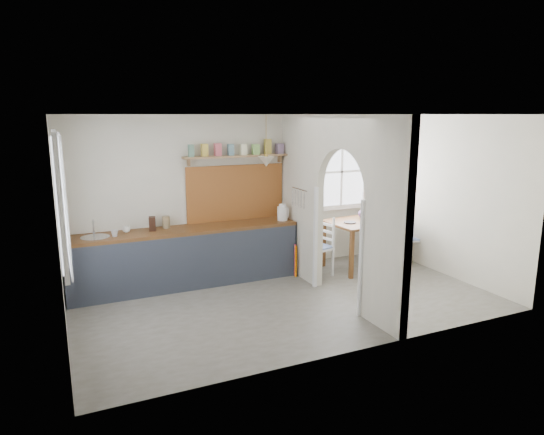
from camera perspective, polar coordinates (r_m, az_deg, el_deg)
name	(u,v)px	position (r m, az deg, el deg)	size (l,w,h in m)	color
floor	(289,302)	(6.96, 2.06, -9.91)	(5.80, 3.20, 0.01)	slate
ceiling	(291,114)	(6.45, 2.24, 12.04)	(5.80, 3.20, 0.01)	beige
walls	(290,212)	(6.58, 2.15, 0.65)	(5.81, 3.21, 2.60)	beige
partition	(332,197)	(6.94, 7.13, 2.42)	(0.12, 3.20, 2.60)	beige
kitchen_window	(58,202)	(5.85, -23.88, 1.66)	(0.10, 1.16, 1.50)	white
nook_window	(342,172)	(8.76, 8.19, 5.37)	(1.76, 0.10, 1.30)	white
counter	(186,256)	(7.62, -10.08, -4.49)	(3.50, 0.60, 0.90)	brown
sink	(95,238)	(7.29, -20.10, -2.27)	(0.40, 0.40, 0.02)	#BABCC0
backsplash	(236,193)	(7.92, -4.28, 2.93)	(1.65, 0.03, 0.90)	brown
shelf	(237,153)	(7.76, -4.13, 7.62)	(1.75, 0.20, 0.21)	olive
pendant_lamp	(266,162)	(7.59, -0.69, 6.60)	(0.26, 0.26, 0.16)	beige
utensil_rail	(299,189)	(7.62, 3.25, 3.34)	(0.02, 0.02, 0.50)	#BABCC0
dining_table	(365,244)	(8.53, 10.86, -3.04)	(1.32, 0.88, 0.82)	brown
chair_left	(315,247)	(7.94, 5.13, -3.43)	(0.45, 0.45, 0.98)	silver
chair_right	(408,238)	(9.04, 15.67, -2.31)	(0.39, 0.39, 0.86)	silver
kettle	(282,212)	(7.91, 1.24, 0.63)	(0.22, 0.18, 0.27)	white
mug_a	(115,233)	(7.22, -18.03, -1.79)	(0.10, 0.10, 0.09)	silver
mug_b	(126,229)	(7.43, -16.76, -1.35)	(0.11, 0.11, 0.09)	white
knife_block	(152,224)	(7.43, -13.90, -0.72)	(0.09, 0.13, 0.21)	#412116
jar	(166,222)	(7.56, -12.36, -0.54)	(0.11, 0.11, 0.18)	olive
towel_magenta	(295,260)	(7.93, 2.73, -5.03)	(0.02, 0.03, 0.53)	#CB3264
towel_orange	(296,262)	(7.91, 2.82, -5.25)	(0.02, 0.03, 0.54)	orange
bowl	(379,218)	(8.52, 12.51, -0.01)	(0.32, 0.32, 0.08)	white
table_cup	(367,220)	(8.27, 11.13, -0.26)	(0.10, 0.10, 0.09)	#60995F
plate	(350,222)	(8.20, 9.15, -0.56)	(0.20, 0.20, 0.02)	black
vase	(364,212)	(8.63, 10.72, 0.62)	(0.19, 0.19, 0.20)	#573662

